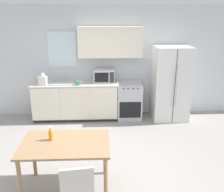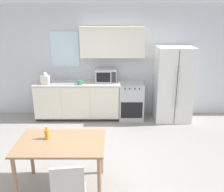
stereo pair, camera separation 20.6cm
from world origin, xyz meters
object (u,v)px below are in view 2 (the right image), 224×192
object	(u,v)px
oven_range	(132,101)
microwave	(107,75)
drink_bottle	(48,134)
refrigerator	(174,84)
coffee_mug	(81,83)
dining_table	(62,148)

from	to	relation	value
oven_range	microwave	distance (m)	0.87
drink_bottle	oven_range	bearing A→B (deg)	61.19
refrigerator	microwave	world-z (taller)	refrigerator
coffee_mug	dining_table	size ratio (longest dim) A/B	0.10
oven_range	microwave	size ratio (longest dim) A/B	1.78
refrigerator	oven_range	bearing A→B (deg)	176.84
oven_range	drink_bottle	bearing A→B (deg)	-118.81
oven_range	dining_table	bearing A→B (deg)	-114.31
refrigerator	dining_table	world-z (taller)	refrigerator
microwave	dining_table	world-z (taller)	microwave
oven_range	coffee_mug	size ratio (longest dim) A/B	7.02
oven_range	refrigerator	distance (m)	1.08
refrigerator	dining_table	size ratio (longest dim) A/B	1.42
coffee_mug	drink_bottle	size ratio (longest dim) A/B	0.62
refrigerator	drink_bottle	bearing A→B (deg)	-133.80
refrigerator	drink_bottle	size ratio (longest dim) A/B	8.56
microwave	coffee_mug	bearing A→B (deg)	-156.46
coffee_mug	dining_table	world-z (taller)	coffee_mug
oven_range	refrigerator	xyz separation A→B (m)	(0.99, -0.05, 0.44)
refrigerator	microwave	bearing A→B (deg)	175.13
drink_bottle	refrigerator	bearing A→B (deg)	46.20
oven_range	dining_table	distance (m)	2.90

